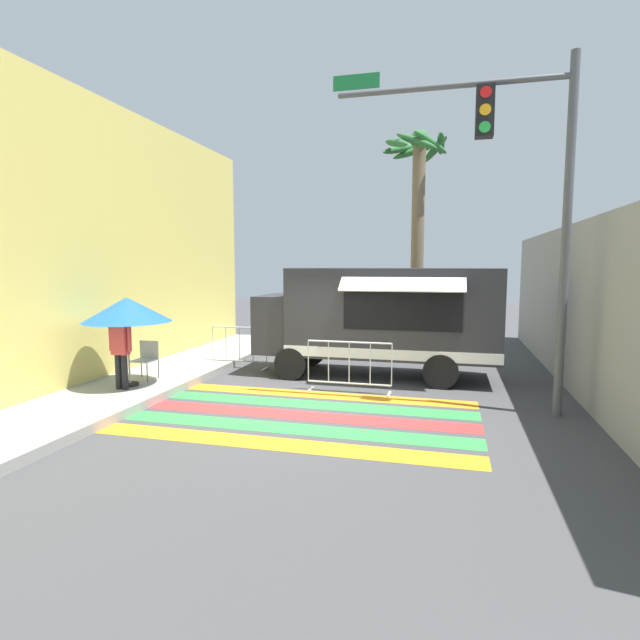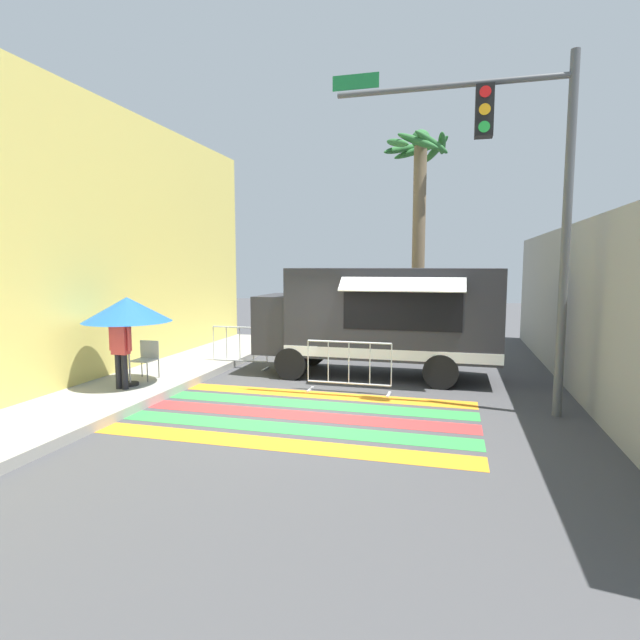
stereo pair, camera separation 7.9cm
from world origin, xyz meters
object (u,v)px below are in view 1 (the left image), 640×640
(traffic_signal_pole, at_px, (520,176))
(patio_umbrella, at_px, (127,310))
(barricade_front, at_px, (349,367))
(palm_tree, at_px, (418,206))
(folding_chair, at_px, (146,356))
(vendor_person, at_px, (121,347))
(barricade_side, at_px, (239,348))
(food_truck, at_px, (375,315))

(traffic_signal_pole, relative_size, patio_umbrella, 3.36)
(barricade_front, bearing_deg, palm_tree, 80.90)
(folding_chair, height_order, palm_tree, palm_tree)
(vendor_person, height_order, palm_tree, palm_tree)
(barricade_side, bearing_deg, folding_chair, -117.03)
(patio_umbrella, xyz_separation_m, barricade_front, (4.58, 1.30, -1.27))
(food_truck, xyz_separation_m, traffic_signal_pole, (2.95, -2.47, 2.83))
(food_truck, bearing_deg, folding_chair, -154.09)
(barricade_front, relative_size, barricade_side, 1.19)
(food_truck, xyz_separation_m, patio_umbrella, (-4.87, -3.08, 0.28))
(folding_chair, height_order, barricade_side, barricade_side)
(patio_umbrella, relative_size, barricade_front, 1.02)
(food_truck, bearing_deg, barricade_front, -99.32)
(patio_umbrella, bearing_deg, barricade_front, 15.86)
(traffic_signal_pole, bearing_deg, barricade_front, 167.88)
(patio_umbrella, height_order, barricade_front, patio_umbrella)
(food_truck, height_order, barricade_front, food_truck)
(barricade_front, bearing_deg, vendor_person, -160.43)
(vendor_person, distance_m, palm_tree, 10.27)
(folding_chair, xyz_separation_m, barricade_side, (1.24, 2.42, -0.15))
(food_truck, distance_m, vendor_person, 5.92)
(folding_chair, relative_size, barricade_side, 0.54)
(folding_chair, relative_size, vendor_person, 0.55)
(traffic_signal_pole, relative_size, barricade_front, 3.44)
(barricade_front, xyz_separation_m, barricade_side, (-3.38, 1.82, -0.01))
(folding_chair, distance_m, barricade_front, 4.66)
(palm_tree, bearing_deg, barricade_side, -134.71)
(food_truck, distance_m, patio_umbrella, 5.76)
(patio_umbrella, bearing_deg, food_truck, 32.29)
(food_truck, distance_m, barricade_front, 2.05)
(patio_umbrella, xyz_separation_m, barricade_side, (1.19, 3.11, -1.28))
(food_truck, distance_m, traffic_signal_pole, 4.78)
(patio_umbrella, bearing_deg, palm_tree, 53.52)
(traffic_signal_pole, distance_m, palm_tree, 7.30)
(food_truck, xyz_separation_m, vendor_person, (-4.83, -3.39, -0.48))
(vendor_person, xyz_separation_m, palm_tree, (5.54, 7.86, 3.61))
(vendor_person, relative_size, barricade_side, 1.00)
(food_truck, bearing_deg, patio_umbrella, -147.71)
(food_truck, relative_size, patio_umbrella, 3.08)
(palm_tree, bearing_deg, food_truck, -99.01)
(folding_chair, relative_size, barricade_front, 0.46)
(traffic_signal_pole, relative_size, barricade_side, 4.08)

